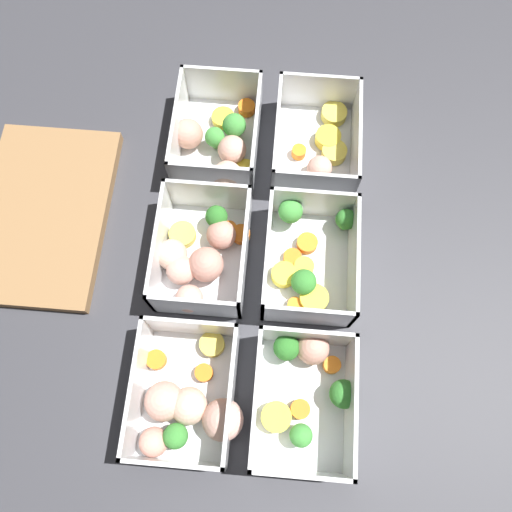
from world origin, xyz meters
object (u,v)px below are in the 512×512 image
at_px(container_near_center, 308,258).
at_px(container_far_left, 187,404).
at_px(container_far_center, 200,255).
at_px(container_near_right, 318,144).
at_px(container_far_right, 218,142).
at_px(container_near_left, 305,391).

xyz_separation_m(container_near_center, container_far_left, (-0.21, 0.14, 0.00)).
bearing_deg(container_near_center, container_far_center, 93.04).
distance_m(container_near_right, container_far_right, 0.15).
relative_size(container_near_left, container_near_right, 1.05).
distance_m(container_far_left, container_far_center, 0.20).
bearing_deg(container_far_center, container_far_left, -177.67).
bearing_deg(container_near_right, container_far_left, 159.18).
distance_m(container_far_center, container_far_right, 0.18).
height_order(container_near_right, container_far_center, same).
height_order(container_near_left, container_far_center, same).
height_order(container_near_right, container_far_right, same).
relative_size(container_near_left, container_far_left, 1.06).
bearing_deg(container_near_left, container_far_center, 42.35).
bearing_deg(container_far_left, container_near_right, -20.82).
height_order(container_near_center, container_far_center, same).
relative_size(container_near_center, container_near_right, 0.99).
bearing_deg(container_far_left, container_near_center, -34.52).
relative_size(container_near_center, container_far_right, 0.92).
bearing_deg(container_near_center, container_far_right, 39.74).
xyz_separation_m(container_far_left, container_far_right, (0.38, 0.00, -0.00)).
height_order(container_far_center, container_far_right, same).
distance_m(container_near_center, container_far_left, 0.25).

